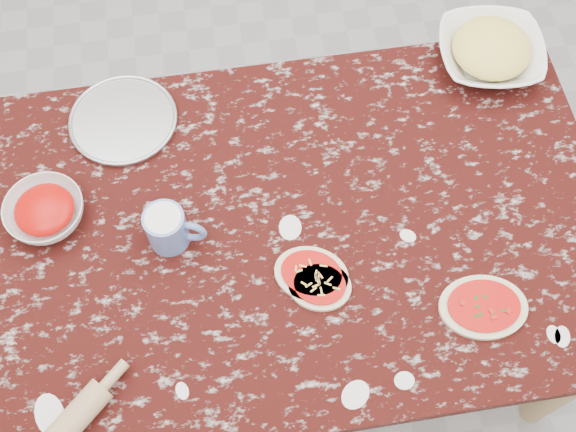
% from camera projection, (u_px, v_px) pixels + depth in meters
% --- Properties ---
extents(ground, '(4.00, 4.00, 0.00)m').
position_uv_depth(ground, '(288.00, 321.00, 2.38)').
color(ground, gray).
extents(worktable, '(1.60, 1.00, 0.75)m').
position_uv_depth(worktable, '(288.00, 239.00, 1.79)').
color(worktable, black).
rests_on(worktable, ground).
extents(pizza_tray, '(0.35, 0.35, 0.01)m').
position_uv_depth(pizza_tray, '(123.00, 121.00, 1.84)').
color(pizza_tray, '#B2B2B7').
rests_on(pizza_tray, worktable).
extents(sauce_bowl, '(0.20, 0.20, 0.06)m').
position_uv_depth(sauce_bowl, '(46.00, 212.00, 1.70)').
color(sauce_bowl, white).
rests_on(sauce_bowl, worktable).
extents(cheese_bowl, '(0.32, 0.32, 0.07)m').
position_uv_depth(cheese_bowl, '(490.00, 53.00, 1.91)').
color(cheese_bowl, white).
rests_on(cheese_bowl, worktable).
extents(flour_mug, '(0.14, 0.10, 0.11)m').
position_uv_depth(flour_mug, '(168.00, 228.00, 1.64)').
color(flour_mug, '#5873B9').
rests_on(flour_mug, worktable).
extents(pizza_left, '(0.22, 0.20, 0.02)m').
position_uv_depth(pizza_left, '(311.00, 274.00, 1.65)').
color(pizza_left, beige).
rests_on(pizza_left, worktable).
extents(pizza_mid, '(0.18, 0.17, 0.02)m').
position_uv_depth(pizza_mid, '(320.00, 286.00, 1.63)').
color(pizza_mid, beige).
rests_on(pizza_mid, worktable).
extents(pizza_right, '(0.22, 0.18, 0.02)m').
position_uv_depth(pizza_right, '(483.00, 307.00, 1.61)').
color(pizza_right, beige).
rests_on(pizza_right, worktable).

